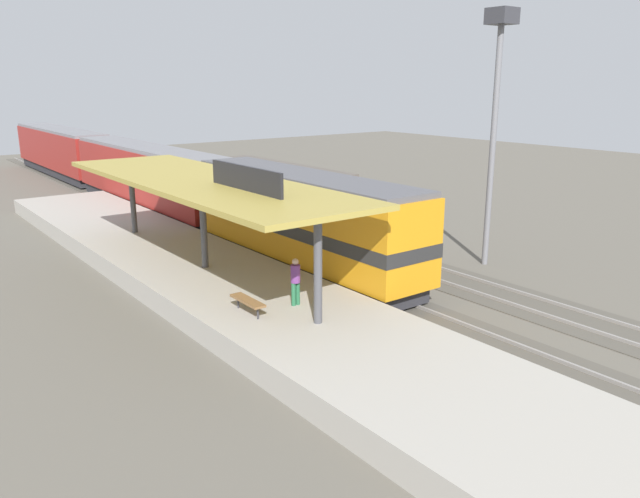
{
  "coord_description": "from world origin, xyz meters",
  "views": [
    {
      "loc": [
        -16.13,
        -23.28,
        8.56
      ],
      "look_at": [
        -1.38,
        -3.87,
        2.0
      ],
      "focal_mm": 34.95,
      "sensor_mm": 36.0,
      "label": 1
    }
  ],
  "objects_px": {
    "passenger_carriage_front": "(148,177)",
    "person_waiting": "(295,279)",
    "locomotive": "(302,221)",
    "light_mast": "(497,85)",
    "freight_car": "(279,193)",
    "passenger_carriage_rear": "(61,151)",
    "platform_bench": "(248,301)"
  },
  "relations": [
    {
      "from": "locomotive",
      "to": "light_mast",
      "type": "relative_size",
      "value": 1.23
    },
    {
      "from": "person_waiting",
      "to": "passenger_carriage_front",
      "type": "bearing_deg",
      "value": 79.83
    },
    {
      "from": "person_waiting",
      "to": "light_mast",
      "type": "bearing_deg",
      "value": 5.57
    },
    {
      "from": "light_mast",
      "to": "passenger_carriage_front",
      "type": "bearing_deg",
      "value": 109.25
    },
    {
      "from": "passenger_carriage_rear",
      "to": "freight_car",
      "type": "distance_m",
      "value": 30.35
    },
    {
      "from": "locomotive",
      "to": "light_mast",
      "type": "height_order",
      "value": "light_mast"
    },
    {
      "from": "person_waiting",
      "to": "freight_car",
      "type": "bearing_deg",
      "value": 58.36
    },
    {
      "from": "passenger_carriage_rear",
      "to": "person_waiting",
      "type": "relative_size",
      "value": 11.7
    },
    {
      "from": "platform_bench",
      "to": "passenger_carriage_rear",
      "type": "height_order",
      "value": "passenger_carriage_rear"
    },
    {
      "from": "passenger_carriage_rear",
      "to": "light_mast",
      "type": "bearing_deg",
      "value": -79.75
    },
    {
      "from": "passenger_carriage_front",
      "to": "passenger_carriage_rear",
      "type": "bearing_deg",
      "value": 90.0
    },
    {
      "from": "light_mast",
      "to": "freight_car",
      "type": "bearing_deg",
      "value": 103.69
    },
    {
      "from": "freight_car",
      "to": "person_waiting",
      "type": "xyz_separation_m",
      "value": [
        -8.82,
        -14.31,
        -0.12
      ]
    },
    {
      "from": "locomotive",
      "to": "passenger_carriage_rear",
      "type": "bearing_deg",
      "value": 90.0
    },
    {
      "from": "passenger_carriage_rear",
      "to": "person_waiting",
      "type": "distance_m",
      "value": 44.51
    },
    {
      "from": "platform_bench",
      "to": "person_waiting",
      "type": "distance_m",
      "value": 1.88
    },
    {
      "from": "passenger_carriage_front",
      "to": "freight_car",
      "type": "bearing_deg",
      "value": -63.44
    },
    {
      "from": "light_mast",
      "to": "person_waiting",
      "type": "bearing_deg",
      "value": -174.43
    },
    {
      "from": "passenger_carriage_front",
      "to": "person_waiting",
      "type": "height_order",
      "value": "passenger_carriage_front"
    },
    {
      "from": "freight_car",
      "to": "person_waiting",
      "type": "relative_size",
      "value": 7.02
    },
    {
      "from": "platform_bench",
      "to": "person_waiting",
      "type": "relative_size",
      "value": 0.99
    },
    {
      "from": "passenger_carriage_front",
      "to": "freight_car",
      "type": "distance_m",
      "value": 10.29
    },
    {
      "from": "locomotive",
      "to": "freight_car",
      "type": "bearing_deg",
      "value": 62.4
    },
    {
      "from": "platform_bench",
      "to": "locomotive",
      "type": "relative_size",
      "value": 0.12
    },
    {
      "from": "locomotive",
      "to": "passenger_carriage_front",
      "type": "relative_size",
      "value": 0.72
    },
    {
      "from": "locomotive",
      "to": "person_waiting",
      "type": "relative_size",
      "value": 8.44
    },
    {
      "from": "light_mast",
      "to": "person_waiting",
      "type": "height_order",
      "value": "light_mast"
    },
    {
      "from": "light_mast",
      "to": "person_waiting",
      "type": "xyz_separation_m",
      "value": [
        -12.02,
        -1.17,
        -6.54
      ]
    },
    {
      "from": "passenger_carriage_front",
      "to": "person_waiting",
      "type": "xyz_separation_m",
      "value": [
        -4.22,
        -23.51,
        -0.46
      ]
    },
    {
      "from": "passenger_carriage_front",
      "to": "freight_car",
      "type": "height_order",
      "value": "passenger_carriage_front"
    },
    {
      "from": "passenger_carriage_front",
      "to": "freight_car",
      "type": "relative_size",
      "value": 1.67
    },
    {
      "from": "platform_bench",
      "to": "passenger_carriage_front",
      "type": "bearing_deg",
      "value": 75.5
    }
  ]
}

